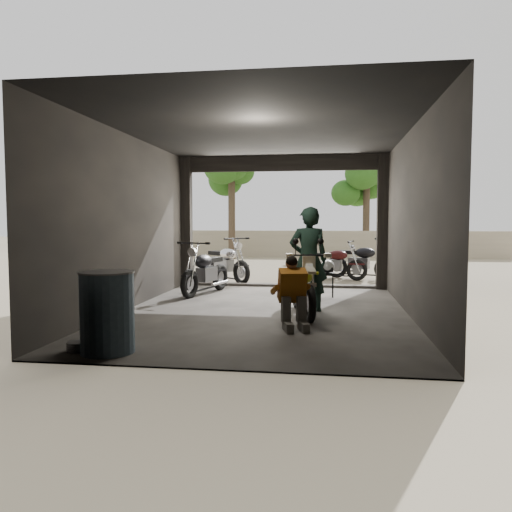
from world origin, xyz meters
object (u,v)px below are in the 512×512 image
(main_bike, at_px, (303,284))
(sign_post, at_px, (446,229))
(rider, at_px, (308,260))
(left_bike, at_px, (206,268))
(mechanic, at_px, (294,295))
(oil_drum, at_px, (107,313))
(helmet, at_px, (328,266))
(stool, at_px, (325,276))
(outside_bike_c, at_px, (361,258))
(outside_bike_b, at_px, (334,260))
(outside_bike_a, at_px, (225,260))

(main_bike, height_order, sign_post, sign_post)
(rider, bearing_deg, left_bike, -47.21)
(mechanic, height_order, oil_drum, mechanic)
(main_bike, distance_m, sign_post, 4.77)
(helmet, xyz_separation_m, sign_post, (2.69, 1.36, 0.77))
(stool, bearing_deg, sign_post, 25.97)
(outside_bike_c, distance_m, stool, 3.66)
(outside_bike_b, bearing_deg, main_bike, -172.45)
(oil_drum, bearing_deg, outside_bike_a, 90.30)
(rider, relative_size, stool, 3.52)
(outside_bike_a, height_order, mechanic, outside_bike_a)
(helmet, bearing_deg, left_bike, 161.94)
(main_bike, relative_size, helmet, 5.56)
(outside_bike_c, xyz_separation_m, stool, (-0.97, -3.53, -0.13))
(stool, bearing_deg, mechanic, -97.75)
(left_bike, bearing_deg, outside_bike_b, 63.60)
(sign_post, bearing_deg, rider, -122.14)
(outside_bike_b, xyz_separation_m, mechanic, (-0.67, -6.59, -0.01))
(mechanic, height_order, helmet, mechanic)
(main_bike, xyz_separation_m, outside_bike_a, (-2.29, 4.43, 0.04))
(stool, bearing_deg, outside_bike_c, 74.68)
(helmet, xyz_separation_m, oil_drum, (-2.66, -4.97, -0.17))
(stool, distance_m, sign_post, 3.20)
(outside_bike_b, xyz_separation_m, sign_post, (2.52, -1.94, 0.90))
(mechanic, relative_size, sign_post, 0.49)
(main_bike, bearing_deg, left_bike, 123.34)
(sign_post, bearing_deg, stool, -141.93)
(outside_bike_b, bearing_deg, stool, -170.16)
(outside_bike_b, relative_size, mechanic, 1.52)
(main_bike, relative_size, mechanic, 1.58)
(outside_bike_a, relative_size, mechanic, 1.68)
(outside_bike_c, bearing_deg, mechanic, -172.17)
(outside_bike_a, relative_size, rider, 0.95)
(helmet, bearing_deg, outside_bike_b, 70.33)
(outside_bike_b, bearing_deg, left_bike, 152.26)
(main_bike, distance_m, outside_bike_a, 4.99)
(rider, distance_m, helmet, 1.81)
(left_bike, height_order, sign_post, sign_post)
(oil_drum, bearing_deg, main_bike, 51.34)
(outside_bike_c, distance_m, sign_post, 2.95)
(main_bike, bearing_deg, rider, 67.31)
(outside_bike_c, height_order, oil_drum, outside_bike_c)
(left_bike, relative_size, stool, 3.29)
(main_bike, relative_size, rider, 0.89)
(main_bike, height_order, outside_bike_b, main_bike)
(main_bike, xyz_separation_m, outside_bike_c, (1.33, 5.71, 0.03))
(oil_drum, bearing_deg, rider, 54.12)
(mechanic, distance_m, helmet, 3.33)
(outside_bike_c, bearing_deg, main_bike, -173.59)
(left_bike, bearing_deg, oil_drum, -74.80)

